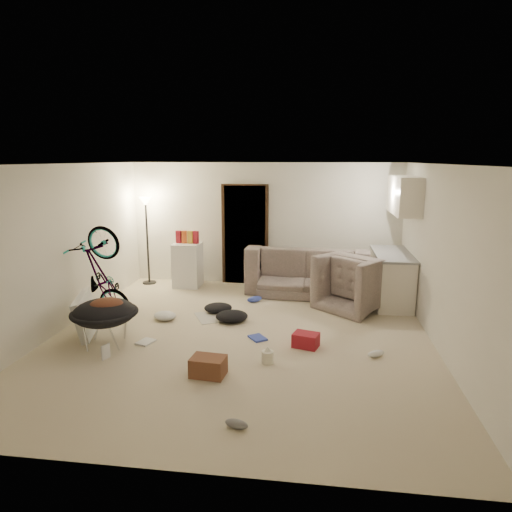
# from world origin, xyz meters

# --- Properties ---
(floor) EXTENTS (5.50, 6.00, 0.02)m
(floor) POSITION_xyz_m (0.00, 0.00, -0.01)
(floor) COLOR beige
(floor) RESTS_ON ground
(ceiling) EXTENTS (5.50, 6.00, 0.02)m
(ceiling) POSITION_xyz_m (0.00, 0.00, 2.51)
(ceiling) COLOR white
(ceiling) RESTS_ON wall_back
(wall_back) EXTENTS (5.50, 0.02, 2.50)m
(wall_back) POSITION_xyz_m (0.00, 3.01, 1.25)
(wall_back) COLOR silver
(wall_back) RESTS_ON floor
(wall_front) EXTENTS (5.50, 0.02, 2.50)m
(wall_front) POSITION_xyz_m (0.00, -3.01, 1.25)
(wall_front) COLOR silver
(wall_front) RESTS_ON floor
(wall_left) EXTENTS (0.02, 6.00, 2.50)m
(wall_left) POSITION_xyz_m (-2.76, 0.00, 1.25)
(wall_left) COLOR silver
(wall_left) RESTS_ON floor
(wall_right) EXTENTS (0.02, 6.00, 2.50)m
(wall_right) POSITION_xyz_m (2.76, 0.00, 1.25)
(wall_right) COLOR silver
(wall_right) RESTS_ON floor
(doorway) EXTENTS (0.85, 0.10, 2.04)m
(doorway) POSITION_xyz_m (-0.40, 2.97, 1.02)
(doorway) COLOR black
(doorway) RESTS_ON floor
(door_trim) EXTENTS (0.97, 0.04, 2.10)m
(door_trim) POSITION_xyz_m (-0.40, 2.94, 1.02)
(door_trim) COLOR black
(door_trim) RESTS_ON floor
(floor_lamp) EXTENTS (0.28, 0.28, 1.81)m
(floor_lamp) POSITION_xyz_m (-2.40, 2.65, 1.31)
(floor_lamp) COLOR black
(floor_lamp) RESTS_ON floor
(kitchen_counter) EXTENTS (0.60, 1.50, 0.88)m
(kitchen_counter) POSITION_xyz_m (2.43, 2.00, 0.44)
(kitchen_counter) COLOR white
(kitchen_counter) RESTS_ON floor
(counter_top) EXTENTS (0.64, 1.54, 0.04)m
(counter_top) POSITION_xyz_m (2.43, 2.00, 0.90)
(counter_top) COLOR gray
(counter_top) RESTS_ON kitchen_counter
(kitchen_uppers) EXTENTS (0.38, 1.40, 0.65)m
(kitchen_uppers) POSITION_xyz_m (2.56, 2.00, 1.95)
(kitchen_uppers) COLOR white
(kitchen_uppers) RESTS_ON wall_right
(sofa) EXTENTS (2.37, 1.06, 0.68)m
(sofa) POSITION_xyz_m (0.91, 2.45, 0.34)
(sofa) COLOR #333A33
(sofa) RESTS_ON floor
(armchair) EXTENTS (1.43, 1.41, 0.70)m
(armchair) POSITION_xyz_m (1.84, 1.65, 0.35)
(armchair) COLOR #333A33
(armchair) RESTS_ON floor
(bicycle) EXTENTS (1.68, 0.91, 0.92)m
(bicycle) POSITION_xyz_m (-2.30, 0.38, 0.42)
(bicycle) COLOR black
(bicycle) RESTS_ON floor
(book_asset) EXTENTS (0.24, 0.21, 0.02)m
(book_asset) POSITION_xyz_m (-1.64, -1.07, 0.01)
(book_asset) COLOR maroon
(book_asset) RESTS_ON floor
(mini_fridge) EXTENTS (0.53, 0.53, 0.90)m
(mini_fridge) POSITION_xyz_m (-1.53, 2.55, 0.45)
(mini_fridge) COLOR white
(mini_fridge) RESTS_ON floor
(snack_box_0) EXTENTS (0.11, 0.08, 0.30)m
(snack_box_0) POSITION_xyz_m (-1.70, 2.55, 1.00)
(snack_box_0) COLOR maroon
(snack_box_0) RESTS_ON mini_fridge
(snack_box_1) EXTENTS (0.11, 0.09, 0.30)m
(snack_box_1) POSITION_xyz_m (-1.58, 2.55, 1.00)
(snack_box_1) COLOR #CA4C19
(snack_box_1) RESTS_ON mini_fridge
(snack_box_2) EXTENTS (0.10, 0.07, 0.30)m
(snack_box_2) POSITION_xyz_m (-1.46, 2.55, 1.00)
(snack_box_2) COLOR gold
(snack_box_2) RESTS_ON mini_fridge
(snack_box_3) EXTENTS (0.12, 0.10, 0.30)m
(snack_box_3) POSITION_xyz_m (-1.34, 2.55, 1.00)
(snack_box_3) COLOR maroon
(snack_box_3) RESTS_ON mini_fridge
(saucer_chair) EXTENTS (0.93, 0.93, 0.66)m
(saucer_chair) POSITION_xyz_m (-1.83, -0.55, 0.39)
(saucer_chair) COLOR silver
(saucer_chair) RESTS_ON floor
(hoodie) EXTENTS (0.61, 0.58, 0.22)m
(hoodie) POSITION_xyz_m (-1.78, -0.58, 0.59)
(hoodie) COLOR #542C1D
(hoodie) RESTS_ON saucer_chair
(sofa_drape) EXTENTS (0.64, 0.57, 0.28)m
(sofa_drape) POSITION_xyz_m (-0.04, 2.45, 0.54)
(sofa_drape) COLOR black
(sofa_drape) RESTS_ON sofa
(tv_box) EXTENTS (0.47, 0.93, 0.60)m
(tv_box) POSITION_xyz_m (-2.30, -0.20, 0.30)
(tv_box) COLOR silver
(tv_box) RESTS_ON floor
(drink_case_a) EXTENTS (0.44, 0.33, 0.23)m
(drink_case_a) POSITION_xyz_m (-0.18, -1.27, 0.12)
(drink_case_a) COLOR brown
(drink_case_a) RESTS_ON floor
(drink_case_b) EXTENTS (0.40, 0.34, 0.20)m
(drink_case_b) POSITION_xyz_m (0.96, -0.24, 0.10)
(drink_case_b) COLOR maroon
(drink_case_b) RESTS_ON floor
(juicer) EXTENTS (0.16, 0.16, 0.22)m
(juicer) POSITION_xyz_m (0.49, -0.82, 0.09)
(juicer) COLOR #EDE9CD
(juicer) RESTS_ON floor
(newspaper) EXTENTS (0.68, 0.74, 0.01)m
(newspaper) POSITION_xyz_m (-0.62, 0.76, 0.00)
(newspaper) COLOR #B4AEA6
(newspaper) RESTS_ON floor
(book_blue) EXTENTS (0.32, 0.33, 0.03)m
(book_blue) POSITION_xyz_m (0.26, -0.05, 0.01)
(book_blue) COLOR #3042AE
(book_blue) RESTS_ON floor
(book_white) EXTENTS (0.26, 0.30, 0.02)m
(book_white) POSITION_xyz_m (-1.31, -0.41, 0.01)
(book_white) COLOR silver
(book_white) RESTS_ON floor
(shoe_0) EXTENTS (0.31, 0.28, 0.11)m
(shoe_0) POSITION_xyz_m (-0.02, 1.67, 0.06)
(shoe_0) COLOR #3042AE
(shoe_0) RESTS_ON floor
(shoe_3) EXTENTS (0.26, 0.16, 0.09)m
(shoe_3) POSITION_xyz_m (0.35, -2.31, 0.04)
(shoe_3) COLOR slate
(shoe_3) RESTS_ON floor
(shoe_4) EXTENTS (0.27, 0.22, 0.09)m
(shoe_4) POSITION_xyz_m (1.89, -0.46, 0.05)
(shoe_4) COLOR white
(shoe_4) RESTS_ON floor
(clothes_lump_a) EXTENTS (0.61, 0.56, 0.17)m
(clothes_lump_a) POSITION_xyz_m (-0.25, 0.63, 0.08)
(clothes_lump_a) COLOR black
(clothes_lump_a) RESTS_ON floor
(clothes_lump_b) EXTENTS (0.55, 0.51, 0.14)m
(clothes_lump_b) POSITION_xyz_m (-0.57, 1.05, 0.07)
(clothes_lump_b) COLOR black
(clothes_lump_b) RESTS_ON floor
(clothes_lump_c) EXTENTS (0.51, 0.49, 0.12)m
(clothes_lump_c) POSITION_xyz_m (-1.35, 0.57, 0.06)
(clothes_lump_c) COLOR silver
(clothes_lump_c) RESTS_ON floor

